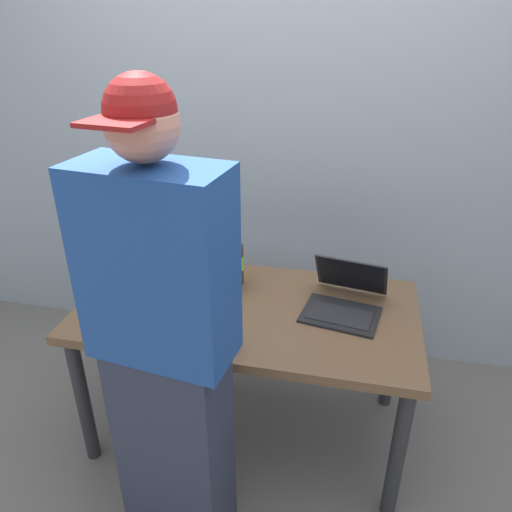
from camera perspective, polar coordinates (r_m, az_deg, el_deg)
ground_plane at (r=2.55m, az=-0.89°, el=-19.43°), size 8.00×8.00×0.00m
desk at (r=2.14m, az=-1.01°, el=-7.87°), size 1.44×0.76×0.70m
laptop at (r=2.09m, az=10.41°, el=-4.98°), size 0.36×0.39×0.20m
beer_bottle_amber at (r=2.21m, az=-2.36°, el=-0.51°), size 0.07×0.07×0.30m
beer_bottle_dark at (r=2.15m, az=-2.81°, el=-1.61°), size 0.07×0.07×0.31m
beer_bottle_green at (r=2.22m, az=-7.49°, el=-0.87°), size 0.07×0.07×0.30m
person_figure at (r=1.61m, az=-10.57°, el=-11.15°), size 0.47×0.32×1.72m
coffee_mug at (r=1.84m, az=-4.08°, el=-9.69°), size 0.12×0.09×0.08m
back_wall at (r=2.60m, az=3.07°, el=14.88°), size 6.00×0.10×2.60m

